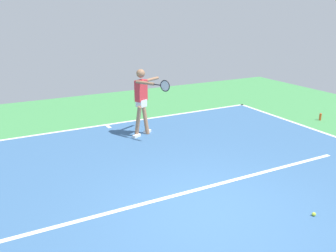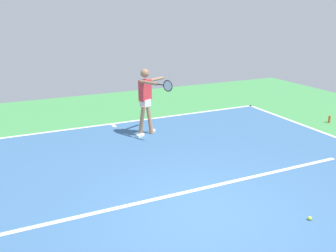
% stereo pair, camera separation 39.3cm
% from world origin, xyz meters
% --- Properties ---
extents(ground_plane, '(19.56, 19.56, 0.00)m').
position_xyz_m(ground_plane, '(0.00, 0.00, 0.00)').
color(ground_plane, '#428E4C').
extents(court_surface, '(10.51, 11.19, 0.00)m').
position_xyz_m(court_surface, '(0.00, 0.00, 0.00)').
color(court_surface, '#38608E').
rests_on(court_surface, ground_plane).
extents(court_line_baseline_near, '(10.51, 0.10, 0.01)m').
position_xyz_m(court_line_baseline_near, '(0.00, -5.55, 0.00)').
color(court_line_baseline_near, white).
rests_on(court_line_baseline_near, ground_plane).
extents(court_line_service, '(7.88, 0.10, 0.01)m').
position_xyz_m(court_line_service, '(0.00, -0.75, 0.00)').
color(court_line_service, white).
rests_on(court_line_service, ground_plane).
extents(court_line_centre_mark, '(0.10, 0.30, 0.01)m').
position_xyz_m(court_line_centre_mark, '(0.00, -5.35, 0.00)').
color(court_line_centre_mark, white).
rests_on(court_line_centre_mark, ground_plane).
extents(tennis_player, '(1.02, 1.40, 1.84)m').
position_xyz_m(tennis_player, '(-0.61, -4.17, 1.07)').
color(tennis_player, '#9E7051').
rests_on(tennis_player, ground_plane).
extents(tennis_ball_by_baseline, '(0.07, 0.07, 0.07)m').
position_xyz_m(tennis_ball_by_baseline, '(-1.46, 0.95, 0.03)').
color(tennis_ball_by_baseline, '#C6E53D').
rests_on(tennis_ball_by_baseline, ground_plane).
extents(water_bottle, '(0.07, 0.07, 0.22)m').
position_xyz_m(water_bottle, '(-6.13, -2.85, 0.11)').
color(water_bottle, '#D84C1E').
rests_on(water_bottle, ground_plane).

